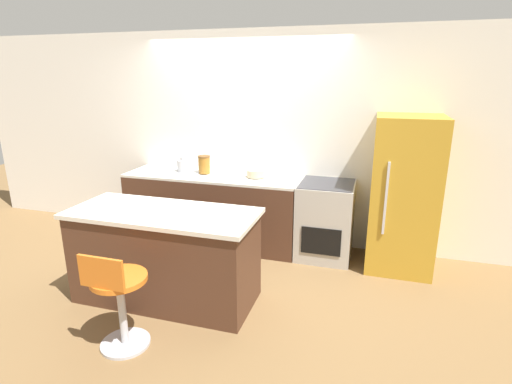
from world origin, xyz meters
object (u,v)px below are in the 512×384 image
oven_range (325,220)px  stool_chair (119,299)px  mixing_bowl (256,173)px  refrigerator (404,194)px  kettle (184,165)px

oven_range → stool_chair: size_ratio=1.05×
mixing_bowl → stool_chair: bearing=-101.3°
refrigerator → kettle: refrigerator is taller
stool_chair → kettle: kettle is taller
oven_range → refrigerator: refrigerator is taller
oven_range → stool_chair: bearing=-121.2°
refrigerator → oven_range: bearing=178.0°
kettle → mixing_bowl: kettle is taller
oven_range → refrigerator: (0.82, -0.03, 0.39)m
refrigerator → stool_chair: bearing=-135.1°
mixing_bowl → refrigerator: bearing=-2.4°
kettle → mixing_bowl: 0.95m
mixing_bowl → oven_range: bearing=-2.8°
stool_chair → kettle: 2.31m
kettle → mixing_bowl: size_ratio=1.04×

